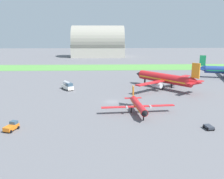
{
  "coord_description": "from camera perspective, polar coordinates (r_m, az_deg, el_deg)",
  "views": [
    {
      "loc": [
        -2.81,
        -75.35,
        21.63
      ],
      "look_at": [
        0.1,
        4.83,
        3.0
      ],
      "focal_mm": 38.59,
      "sensor_mm": 36.0,
      "label": 1
    }
  ],
  "objects": [
    {
      "name": "ground_plane",
      "position": [
        78.45,
        0.05,
        -2.93
      ],
      "size": [
        600.0,
        600.0,
        0.0
      ],
      "primitive_type": "plane",
      "color": "slate"
    },
    {
      "name": "grass_taxiway_strip",
      "position": [
        159.49,
        -1.06,
        5.29
      ],
      "size": [
        360.0,
        28.0,
        0.08
      ],
      "primitive_type": "cube",
      "color": "#549342",
      "rests_on": "ground_plane"
    },
    {
      "name": "airplane_foreground_turboprop",
      "position": [
        67.34,
        6.24,
        -3.72
      ],
      "size": [
        20.69,
        17.74,
        6.2
      ],
      "rotation": [
        0.0,
        0.0,
        4.8
      ],
      "color": "red",
      "rests_on": "ground_plane"
    },
    {
      "name": "baggage_cart_near_gate",
      "position": [
        60.66,
        21.93,
        -8.24
      ],
      "size": [
        2.04,
        2.58,
        0.9
      ],
      "rotation": [
        0.0,
        0.0,
        1.7
      ],
      "color": "#2D333D",
      "rests_on": "ground_plane"
    },
    {
      "name": "fuel_truck_midfield",
      "position": [
        96.62,
        -10.48,
        0.88
      ],
      "size": [
        5.54,
        6.76,
        3.29
      ],
      "rotation": [
        0.0,
        0.0,
        5.28
      ],
      "color": "white",
      "rests_on": "ground_plane"
    },
    {
      "name": "pushback_tug_by_runway",
      "position": [
        60.29,
        -22.68,
        -8.09
      ],
      "size": [
        2.96,
        3.98,
        1.95
      ],
      "rotation": [
        0.0,
        0.0,
        1.25
      ],
      "color": "orange",
      "rests_on": "ground_plane"
    },
    {
      "name": "hangar_distant",
      "position": [
        233.16,
        -3.31,
        10.77
      ],
      "size": [
        49.41,
        28.71,
        29.17
      ],
      "color": "#B2AD9E",
      "rests_on": "ground_plane"
    },
    {
      "name": "airplane_midfield_jet",
      "position": [
        98.53,
        12.54,
        2.54
      ],
      "size": [
        26.9,
        27.41,
        11.54
      ],
      "rotation": [
        0.0,
        0.0,
        2.25
      ],
      "color": "red",
      "rests_on": "ground_plane"
    }
  ]
}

